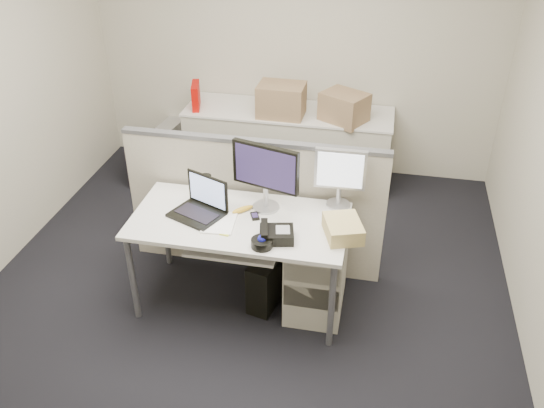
% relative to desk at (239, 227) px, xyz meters
% --- Properties ---
extents(floor, '(4.00, 4.50, 0.01)m').
position_rel_desk_xyz_m(floor, '(0.00, 0.00, -0.67)').
color(floor, black).
rests_on(floor, ground).
extents(wall_back, '(4.00, 0.02, 2.70)m').
position_rel_desk_xyz_m(wall_back, '(0.00, 2.25, 0.69)').
color(wall_back, '#B5B098').
rests_on(wall_back, ground).
extents(desk, '(1.50, 0.75, 0.73)m').
position_rel_desk_xyz_m(desk, '(0.00, 0.00, 0.00)').
color(desk, silver).
rests_on(desk, floor).
extents(keyboard_tray, '(0.62, 0.32, 0.02)m').
position_rel_desk_xyz_m(keyboard_tray, '(0.00, -0.18, -0.04)').
color(keyboard_tray, silver).
rests_on(keyboard_tray, desk).
extents(drawer_pedestal, '(0.40, 0.55, 0.65)m').
position_rel_desk_xyz_m(drawer_pedestal, '(0.55, 0.05, -0.34)').
color(drawer_pedestal, beige).
rests_on(drawer_pedestal, floor).
extents(cubicle_partition, '(2.00, 0.06, 1.10)m').
position_rel_desk_xyz_m(cubicle_partition, '(0.00, 0.45, -0.11)').
color(cubicle_partition, '#BBB19D').
rests_on(cubicle_partition, floor).
extents(back_counter, '(2.00, 0.60, 0.72)m').
position_rel_desk_xyz_m(back_counter, '(0.00, 1.93, -0.30)').
color(back_counter, beige).
rests_on(back_counter, floor).
extents(monitor_main, '(0.53, 0.32, 0.50)m').
position_rel_desk_xyz_m(monitor_main, '(0.15, 0.18, 0.31)').
color(monitor_main, black).
rests_on(monitor_main, desk).
extents(monitor_small, '(0.36, 0.19, 0.44)m').
position_rel_desk_xyz_m(monitor_small, '(0.65, 0.32, 0.28)').
color(monitor_small, '#B7B7BC').
rests_on(monitor_small, desk).
extents(laptop, '(0.43, 0.38, 0.26)m').
position_rel_desk_xyz_m(laptop, '(-0.30, -0.02, 0.20)').
color(laptop, black).
rests_on(laptop, desk).
extents(trackball, '(0.17, 0.17, 0.05)m').
position_rel_desk_xyz_m(trackball, '(0.22, -0.28, 0.09)').
color(trackball, black).
rests_on(trackball, desk).
extents(desk_phone, '(0.25, 0.22, 0.07)m').
position_rel_desk_xyz_m(desk_phone, '(0.30, -0.18, 0.10)').
color(desk_phone, black).
rests_on(desk_phone, desk).
extents(paper_stack, '(0.23, 0.28, 0.01)m').
position_rel_desk_xyz_m(paper_stack, '(-0.12, -0.08, 0.07)').
color(paper_stack, white).
rests_on(paper_stack, desk).
extents(sticky_pad, '(0.08, 0.08, 0.01)m').
position_rel_desk_xyz_m(sticky_pad, '(-0.05, -0.18, 0.07)').
color(sticky_pad, '#E6EC41').
rests_on(sticky_pad, desk).
extents(travel_mug, '(0.09, 0.09, 0.18)m').
position_rel_desk_xyz_m(travel_mug, '(-0.30, 0.22, 0.15)').
color(travel_mug, black).
rests_on(travel_mug, desk).
extents(banana, '(0.15, 0.14, 0.04)m').
position_rel_desk_xyz_m(banana, '(0.00, 0.10, 0.08)').
color(banana, yellow).
rests_on(banana, desk).
extents(cellphone, '(0.09, 0.11, 0.01)m').
position_rel_desk_xyz_m(cellphone, '(0.10, 0.05, 0.07)').
color(cellphone, black).
rests_on(cellphone, desk).
extents(manila_folders, '(0.31, 0.35, 0.11)m').
position_rel_desk_xyz_m(manila_folders, '(0.72, -0.05, 0.12)').
color(manila_folders, tan).
rests_on(manila_folders, desk).
extents(keyboard, '(0.42, 0.21, 0.02)m').
position_rel_desk_xyz_m(keyboard, '(-0.05, -0.14, -0.02)').
color(keyboard, black).
rests_on(keyboard, keyboard_tray).
extents(pc_tower_desk, '(0.27, 0.46, 0.40)m').
position_rel_desk_xyz_m(pc_tower_desk, '(0.20, 0.04, -0.46)').
color(pc_tower_desk, black).
rests_on(pc_tower_desk, floor).
extents(pc_tower_spare_dark, '(0.25, 0.50, 0.45)m').
position_rel_desk_xyz_m(pc_tower_spare_dark, '(-1.45, 1.63, -0.44)').
color(pc_tower_spare_dark, black).
rests_on(pc_tower_spare_dark, floor).
extents(pc_tower_spare_silver, '(0.23, 0.48, 0.43)m').
position_rel_desk_xyz_m(pc_tower_spare_silver, '(-1.30, 2.03, -0.45)').
color(pc_tower_spare_silver, '#B7B7BC').
rests_on(pc_tower_spare_silver, floor).
extents(cardboard_box_left, '(0.44, 0.33, 0.32)m').
position_rel_desk_xyz_m(cardboard_box_left, '(-0.05, 1.81, 0.22)').
color(cardboard_box_left, olive).
rests_on(cardboard_box_left, back_counter).
extents(cardboard_box_right, '(0.49, 0.46, 0.28)m').
position_rel_desk_xyz_m(cardboard_box_right, '(0.54, 1.81, 0.20)').
color(cardboard_box_right, olive).
rests_on(cardboard_box_right, back_counter).
extents(red_binder, '(0.13, 0.29, 0.26)m').
position_rel_desk_xyz_m(red_binder, '(-0.90, 1.83, 0.19)').
color(red_binder, '#AF0A05').
rests_on(red_binder, back_counter).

